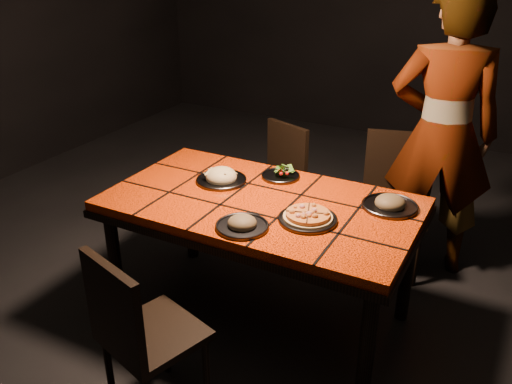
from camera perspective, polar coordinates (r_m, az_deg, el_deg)
The scene contains 11 objects.
room_shell at distance 2.58m, azimuth 0.64°, elevation 14.29°, with size 6.04×7.04×3.08m.
dining_table at distance 2.86m, azimuth 0.56°, elevation -2.25°, with size 1.62×0.92×0.75m.
chair_near at distance 2.41m, azimuth -12.40°, elevation -13.94°, with size 0.48×0.48×0.85m.
chair_far_left at distance 3.82m, azimuth 2.26°, elevation 1.81°, with size 0.48×0.48×0.83m.
chair_far_right at distance 3.56m, azimuth 14.34°, elevation -0.14°, with size 0.50×0.50×0.89m.
diner at distance 3.49m, azimuth 19.03°, elevation 5.71°, with size 0.66×0.43×1.81m, color brown.
plate_pizza at distance 2.62m, azimuth 5.47°, elevation -2.69°, with size 0.31×0.31×0.04m.
plate_pasta at distance 3.03m, azimuth -3.68°, elevation 1.54°, with size 0.28×0.28×0.09m.
plate_salad at distance 3.08m, azimuth 2.61°, elevation 1.97°, with size 0.22×0.22×0.07m.
plate_mushroom_a at distance 2.55m, azimuth -1.47°, elevation -3.36°, with size 0.25×0.25×0.08m.
plate_mushroom_b at distance 2.82m, azimuth 13.94°, elevation -1.15°, with size 0.28×0.28×0.09m.
Camera 1 is at (1.16, -2.25, 1.99)m, focal length 38.00 mm.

